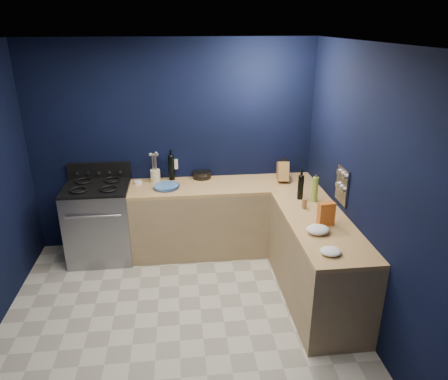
{
  "coord_description": "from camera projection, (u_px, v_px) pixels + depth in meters",
  "views": [
    {
      "loc": [
        0.06,
        -3.32,
        2.76
      ],
      "look_at": [
        0.55,
        1.0,
        1.0
      ],
      "focal_mm": 33.51,
      "sensor_mm": 36.0,
      "label": 1
    }
  ],
  "objects": [
    {
      "name": "cab_right",
      "position": [
        316.0,
        263.0,
        4.34
      ],
      "size": [
        0.63,
        1.67,
        0.86
      ],
      "primitive_type": "cube",
      "color": "#9B8158",
      "rests_on": "floor"
    },
    {
      "name": "lemon_basket",
      "position": [
        202.0,
        175.0,
        5.32
      ],
      "size": [
        0.27,
        0.27,
        0.09
      ],
      "primitive_type": "cylinder",
      "rotation": [
        0.0,
        0.0,
        -0.2
      ],
      "color": "black",
      "rests_on": "top_back"
    },
    {
      "name": "oven_door",
      "position": [
        96.0,
        236.0,
        4.84
      ],
      "size": [
        0.59,
        0.02,
        0.42
      ],
      "primitive_type": "cube",
      "color": "black",
      "rests_on": "gas_range"
    },
    {
      "name": "plate_stack",
      "position": [
        166.0,
        187.0,
        5.01
      ],
      "size": [
        0.38,
        0.38,
        0.04
      ],
      "primitive_type": "cylinder",
      "rotation": [
        0.0,
        0.0,
        -0.3
      ],
      "color": "#3A6DAB",
      "rests_on": "top_back"
    },
    {
      "name": "utensil_crock",
      "position": [
        155.0,
        175.0,
        5.2
      ],
      "size": [
        0.15,
        0.15,
        0.15
      ],
      "primitive_type": "cylinder",
      "rotation": [
        0.0,
        0.0,
        -0.24
      ],
      "color": "#F7E5BF",
      "rests_on": "top_back"
    },
    {
      "name": "towel_front",
      "position": [
        318.0,
        230.0,
        3.93
      ],
      "size": [
        0.23,
        0.2,
        0.08
      ],
      "primitive_type": "ellipsoid",
      "rotation": [
        0.0,
        0.0,
        -0.05
      ],
      "color": "white",
      "rests_on": "top_right"
    },
    {
      "name": "spice_panel",
      "position": [
        342.0,
        185.0,
        4.33
      ],
      "size": [
        0.02,
        0.28,
        0.38
      ],
      "primitive_type": "cube",
      "color": "gray",
      "rests_on": "wall_right"
    },
    {
      "name": "oil_bottle",
      "position": [
        315.0,
        189.0,
        4.6
      ],
      "size": [
        0.07,
        0.07,
        0.28
      ],
      "primitive_type": "cylinder",
      "rotation": [
        0.0,
        0.0,
        0.05
      ],
      "color": "#82A538",
      "rests_on": "top_right"
    },
    {
      "name": "floor",
      "position": [
        180.0,
        326.0,
        4.09
      ],
      "size": [
        3.5,
        3.5,
        0.02
      ],
      "primitive_type": "cube",
      "color": "#B7B3A0",
      "rests_on": "ground"
    },
    {
      "name": "ramekin",
      "position": [
        138.0,
        182.0,
        5.14
      ],
      "size": [
        0.11,
        0.11,
        0.04
      ],
      "primitive_type": "cylinder",
      "rotation": [
        0.0,
        0.0,
        0.22
      ],
      "color": "white",
      "rests_on": "top_back"
    },
    {
      "name": "top_right",
      "position": [
        320.0,
        224.0,
        4.17
      ],
      "size": [
        0.63,
        1.67,
        0.04
      ],
      "primitive_type": "cube",
      "color": "olive",
      "rests_on": "cab_right"
    },
    {
      "name": "spice_jar_near",
      "position": [
        304.0,
        204.0,
        4.45
      ],
      "size": [
        0.07,
        0.07,
        0.11
      ],
      "primitive_type": "cylinder",
      "rotation": [
        0.0,
        0.0,
        0.39
      ],
      "color": "olive",
      "rests_on": "top_right"
    },
    {
      "name": "towel_end",
      "position": [
        331.0,
        251.0,
        3.58
      ],
      "size": [
        0.19,
        0.17,
        0.06
      ],
      "primitive_type": "ellipsoid",
      "rotation": [
        0.0,
        0.0,
        -0.03
      ],
      "color": "white",
      "rests_on": "top_right"
    },
    {
      "name": "cooktop",
      "position": [
        96.0,
        187.0,
        4.95
      ],
      "size": [
        0.76,
        0.66,
        0.03
      ],
      "primitive_type": "cube",
      "color": "black",
      "rests_on": "gas_range"
    },
    {
      "name": "wall_right",
      "position": [
        369.0,
        195.0,
        3.78
      ],
      "size": [
        0.02,
        3.5,
        2.6
      ],
      "primitive_type": "cube",
      "color": "black",
      "rests_on": "ground"
    },
    {
      "name": "crouton_bag",
      "position": [
        326.0,
        214.0,
        4.06
      ],
      "size": [
        0.17,
        0.1,
        0.24
      ],
      "primitive_type": "cube",
      "rotation": [
        0.0,
        0.0,
        0.14
      ],
      "color": "#A20817",
      "rests_on": "top_right"
    },
    {
      "name": "gas_range",
      "position": [
        100.0,
        223.0,
        5.12
      ],
      "size": [
        0.76,
        0.66,
        0.92
      ],
      "primitive_type": "cube",
      "color": "gray",
      "rests_on": "floor"
    },
    {
      "name": "ceiling",
      "position": [
        166.0,
        43.0,
        3.11
      ],
      "size": [
        3.5,
        3.5,
        0.02
      ],
      "primitive_type": "cube",
      "color": "silver",
      "rests_on": "ground"
    },
    {
      "name": "wine_bottle_back",
      "position": [
        172.0,
        168.0,
        5.23
      ],
      "size": [
        0.08,
        0.08,
        0.31
      ],
      "primitive_type": "cylinder",
      "rotation": [
        0.0,
        0.0,
        -0.12
      ],
      "color": "black",
      "rests_on": "top_back"
    },
    {
      "name": "wall_front",
      "position": [
        174.0,
        353.0,
        1.98
      ],
      "size": [
        3.5,
        0.02,
        2.6
      ],
      "primitive_type": "cube",
      "color": "black",
      "rests_on": "ground"
    },
    {
      "name": "knife_block",
      "position": [
        283.0,
        171.0,
        5.21
      ],
      "size": [
        0.17,
        0.3,
        0.3
      ],
      "primitive_type": "cube",
      "rotation": [
        -0.31,
        0.0,
        -0.13
      ],
      "color": "olive",
      "rests_on": "top_back"
    },
    {
      "name": "backguard",
      "position": [
        99.0,
        170.0,
        5.18
      ],
      "size": [
        0.76,
        0.06,
        0.2
      ],
      "primitive_type": "cube",
      "color": "black",
      "rests_on": "gas_range"
    },
    {
      "name": "top_back",
      "position": [
        224.0,
        186.0,
        5.14
      ],
      "size": [
        2.3,
        0.63,
        0.04
      ],
      "primitive_type": "cube",
      "color": "olive",
      "rests_on": "cab_back"
    },
    {
      "name": "spice_jar_far",
      "position": [
        324.0,
        209.0,
        4.35
      ],
      "size": [
        0.05,
        0.05,
        0.09
      ],
      "primitive_type": "cylinder",
      "rotation": [
        0.0,
        0.0,
        0.12
      ],
      "color": "olive",
      "rests_on": "top_right"
    },
    {
      "name": "wine_bottle_right",
      "position": [
        301.0,
        188.0,
        4.66
      ],
      "size": [
        0.07,
        0.07,
        0.27
      ],
      "primitive_type": "cylinder",
      "rotation": [
        0.0,
        0.0,
        0.0
      ],
      "color": "black",
      "rests_on": "top_right"
    },
    {
      "name": "cab_back",
      "position": [
        224.0,
        219.0,
        5.31
      ],
      "size": [
        2.3,
        0.63,
        0.86
      ],
      "primitive_type": "cube",
      "color": "#9B8158",
      "rests_on": "floor"
    },
    {
      "name": "wall_outlet",
      "position": [
        174.0,
        164.0,
        5.28
      ],
      "size": [
        0.09,
        0.02,
        0.13
      ],
      "primitive_type": "cube",
      "color": "white",
      "rests_on": "wall_back"
    },
    {
      "name": "wall_back",
      "position": [
        174.0,
        147.0,
        5.22
      ],
      "size": [
        3.5,
        0.02,
        2.6
      ],
      "primitive_type": "cube",
      "color": "black",
      "rests_on": "ground"
    }
  ]
}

